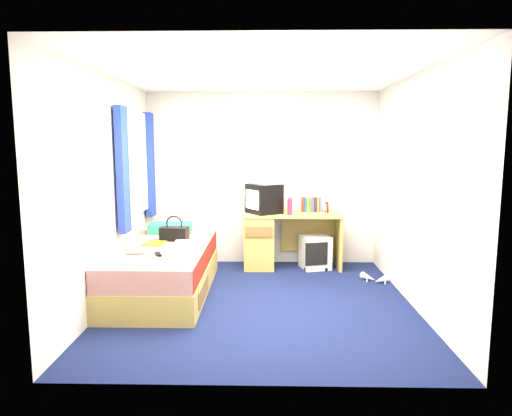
{
  "coord_description": "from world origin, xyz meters",
  "views": [
    {
      "loc": [
        0.06,
        -4.7,
        1.69
      ],
      "look_at": [
        -0.06,
        0.7,
        0.93
      ],
      "focal_mm": 32.0,
      "sensor_mm": 36.0,
      "label": 1
    }
  ],
  "objects_px": {
    "vcr": "(264,181)",
    "remote_control": "(158,254)",
    "handbag": "(174,233)",
    "towel": "(187,246)",
    "storage_cube": "(315,252)",
    "picture_frame": "(327,207)",
    "colour_swatch_fan": "(161,258)",
    "desk": "(272,238)",
    "pink_water_bottle": "(290,207)",
    "pillow": "(170,228)",
    "water_bottle": "(136,251)",
    "aerosol_can": "(281,206)",
    "white_heels": "(374,279)",
    "bed": "(164,270)",
    "crt_tv": "(264,199)",
    "magazine": "(155,243)"
  },
  "relations": [
    {
      "from": "bed",
      "to": "pink_water_bottle",
      "type": "relative_size",
      "value": 9.52
    },
    {
      "from": "remote_control",
      "to": "white_heels",
      "type": "bearing_deg",
      "value": -3.29
    },
    {
      "from": "towel",
      "to": "magazine",
      "type": "bearing_deg",
      "value": 146.39
    },
    {
      "from": "storage_cube",
      "to": "vcr",
      "type": "xyz_separation_m",
      "value": [
        -0.7,
        0.06,
        0.96
      ]
    },
    {
      "from": "desk",
      "to": "pink_water_bottle",
      "type": "xyz_separation_m",
      "value": [
        0.23,
        -0.14,
        0.45
      ]
    },
    {
      "from": "pink_water_bottle",
      "to": "aerosol_can",
      "type": "distance_m",
      "value": 0.24
    },
    {
      "from": "bed",
      "to": "crt_tv",
      "type": "bearing_deg",
      "value": 45.44
    },
    {
      "from": "pillow",
      "to": "desk",
      "type": "bearing_deg",
      "value": 12.94
    },
    {
      "from": "pillow",
      "to": "magazine",
      "type": "bearing_deg",
      "value": -93.22
    },
    {
      "from": "vcr",
      "to": "colour_swatch_fan",
      "type": "bearing_deg",
      "value": -64.43
    },
    {
      "from": "pink_water_bottle",
      "to": "white_heels",
      "type": "xyz_separation_m",
      "value": [
        1.02,
        -0.53,
        -0.82
      ]
    },
    {
      "from": "colour_swatch_fan",
      "to": "remote_control",
      "type": "bearing_deg",
      "value": 111.86
    },
    {
      "from": "desk",
      "to": "pink_water_bottle",
      "type": "bearing_deg",
      "value": -31.91
    },
    {
      "from": "picture_frame",
      "to": "towel",
      "type": "xyz_separation_m",
      "value": [
        -1.7,
        -1.39,
        -0.23
      ]
    },
    {
      "from": "pillow",
      "to": "magazine",
      "type": "relative_size",
      "value": 1.94
    },
    {
      "from": "pillow",
      "to": "vcr",
      "type": "distance_m",
      "value": 1.39
    },
    {
      "from": "water_bottle",
      "to": "pillow",
      "type": "bearing_deg",
      "value": 84.45
    },
    {
      "from": "colour_swatch_fan",
      "to": "remote_control",
      "type": "height_order",
      "value": "remote_control"
    },
    {
      "from": "pillow",
      "to": "picture_frame",
      "type": "xyz_separation_m",
      "value": [
        2.09,
        0.4,
        0.22
      ]
    },
    {
      "from": "storage_cube",
      "to": "picture_frame",
      "type": "relative_size",
      "value": 3.22
    },
    {
      "from": "water_bottle",
      "to": "remote_control",
      "type": "height_order",
      "value": "water_bottle"
    },
    {
      "from": "aerosol_can",
      "to": "white_heels",
      "type": "height_order",
      "value": "aerosol_can"
    },
    {
      "from": "storage_cube",
      "to": "crt_tv",
      "type": "distance_m",
      "value": 1.01
    },
    {
      "from": "pink_water_bottle",
      "to": "colour_swatch_fan",
      "type": "distance_m",
      "value": 2.1
    },
    {
      "from": "crt_tv",
      "to": "colour_swatch_fan",
      "type": "height_order",
      "value": "crt_tv"
    },
    {
      "from": "vcr",
      "to": "magazine",
      "type": "bearing_deg",
      "value": -84.44
    },
    {
      "from": "remote_control",
      "to": "desk",
      "type": "bearing_deg",
      "value": 29.23
    },
    {
      "from": "pink_water_bottle",
      "to": "towel",
      "type": "relative_size",
      "value": 0.78
    },
    {
      "from": "bed",
      "to": "colour_swatch_fan",
      "type": "bearing_deg",
      "value": -80.06
    },
    {
      "from": "pink_water_bottle",
      "to": "crt_tv",
      "type": "bearing_deg",
      "value": 157.13
    },
    {
      "from": "towel",
      "to": "bed",
      "type": "bearing_deg",
      "value": 153.87
    },
    {
      "from": "picture_frame",
      "to": "water_bottle",
      "type": "xyz_separation_m",
      "value": [
        -2.2,
        -1.59,
        -0.24
      ]
    },
    {
      "from": "storage_cube",
      "to": "handbag",
      "type": "distance_m",
      "value": 1.96
    },
    {
      "from": "pink_water_bottle",
      "to": "pillow",
      "type": "bearing_deg",
      "value": -174.09
    },
    {
      "from": "bed",
      "to": "desk",
      "type": "relative_size",
      "value": 1.54
    },
    {
      "from": "handbag",
      "to": "towel",
      "type": "height_order",
      "value": "handbag"
    },
    {
      "from": "storage_cube",
      "to": "picture_frame",
      "type": "bearing_deg",
      "value": 27.24
    },
    {
      "from": "pillow",
      "to": "colour_swatch_fan",
      "type": "relative_size",
      "value": 2.47
    },
    {
      "from": "handbag",
      "to": "white_heels",
      "type": "distance_m",
      "value": 2.51
    },
    {
      "from": "pillow",
      "to": "pink_water_bottle",
      "type": "bearing_deg",
      "value": 5.91
    },
    {
      "from": "desk",
      "to": "remote_control",
      "type": "xyz_separation_m",
      "value": [
        -1.21,
        -1.54,
        0.14
      ]
    },
    {
      "from": "pink_water_bottle",
      "to": "handbag",
      "type": "height_order",
      "value": "pink_water_bottle"
    },
    {
      "from": "colour_swatch_fan",
      "to": "water_bottle",
      "type": "bearing_deg",
      "value": 146.27
    },
    {
      "from": "storage_cube",
      "to": "pink_water_bottle",
      "type": "bearing_deg",
      "value": -179.82
    },
    {
      "from": "aerosol_can",
      "to": "colour_swatch_fan",
      "type": "height_order",
      "value": "aerosol_can"
    },
    {
      "from": "vcr",
      "to": "remote_control",
      "type": "distance_m",
      "value": 2.0
    },
    {
      "from": "vcr",
      "to": "white_heels",
      "type": "bearing_deg",
      "value": 30.57
    },
    {
      "from": "magazine",
      "to": "handbag",
      "type": "bearing_deg",
      "value": 47.39
    },
    {
      "from": "desk",
      "to": "picture_frame",
      "type": "xyz_separation_m",
      "value": [
        0.75,
        0.1,
        0.41
      ]
    },
    {
      "from": "storage_cube",
      "to": "remote_control",
      "type": "distance_m",
      "value": 2.35
    }
  ]
}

